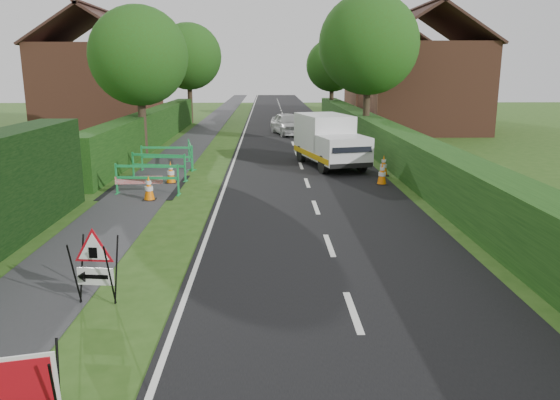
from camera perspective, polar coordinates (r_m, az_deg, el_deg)
name	(u,v)px	position (r m, az deg, el deg)	size (l,w,h in m)	color
ground	(193,345)	(8.30, -9.13, -14.70)	(120.00, 120.00, 0.00)	#2A4E16
road_surface	(285,121)	(42.45, 0.54, 8.20)	(6.00, 90.00, 0.02)	black
footpath	(214,122)	(42.63, -6.95, 8.13)	(2.00, 90.00, 0.02)	#2D2D30
hedge_west_far	(153,144)	(30.13, -13.10, 5.69)	(1.00, 24.00, 1.80)	#14380F
hedge_east	(392,162)	(24.18, 11.58, 3.92)	(1.20, 50.00, 1.50)	#14380F
house_west	(100,85)	(38.88, -18.32, 11.33)	(7.50, 7.40, 7.88)	brown
house_east_a	(422,86)	(36.63, 14.62, 11.48)	(7.50, 7.40, 7.88)	brown
house_east_b	(389,81)	(50.45, 11.37, 12.07)	(7.50, 7.40, 7.88)	brown
tree_nw	(139,56)	(25.89, -14.55, 14.35)	(4.40, 4.40, 6.70)	#2D2116
tree_ne	(369,44)	(29.75, 9.25, 15.76)	(5.20, 5.20, 7.79)	#2D2116
tree_fw	(189,57)	(41.65, -9.54, 14.57)	(4.80, 4.80, 7.24)	#2D2116
tree_fe	(332,66)	(45.56, 5.48, 13.82)	(4.20, 4.20, 6.33)	#2D2116
red_rect_sign	(6,389)	(6.94, -26.75, -17.24)	(1.17, 0.87, 0.90)	black
triangle_sign	(92,261)	(9.69, -19.04, -6.01)	(0.86, 0.86, 1.13)	black
works_van	(329,140)	(22.60, 5.14, 6.30)	(2.80, 4.83, 2.08)	silver
traffic_cone_0	(382,174)	(19.22, 10.62, 2.73)	(0.38, 0.38, 0.79)	black
traffic_cone_1	(384,165)	(20.90, 10.77, 3.58)	(0.38, 0.38, 0.79)	black
traffic_cone_2	(351,153)	(23.80, 7.44, 4.88)	(0.38, 0.38, 0.79)	black
traffic_cone_3	(149,188)	(17.06, -13.55, 1.23)	(0.38, 0.38, 0.79)	black
traffic_cone_4	(171,172)	(19.50, -11.35, 2.85)	(0.38, 0.38, 0.79)	black
ped_barrier_0	(147,175)	(17.82, -13.73, 2.52)	(2.08, 0.54, 1.00)	green
ped_barrier_1	(159,163)	(20.05, -12.57, 3.77)	(2.08, 0.82, 1.00)	green
ped_barrier_2	(167,155)	(21.96, -11.73, 4.63)	(2.07, 0.45, 1.00)	green
ped_barrier_3	(190,151)	(22.87, -9.39, 5.07)	(0.73, 2.09, 1.00)	green
redwhite_plank	(140,194)	(18.15, -14.45, 0.64)	(1.50, 0.04, 0.25)	red
hatchback_car	(288,124)	(33.78, 0.87, 7.98)	(1.58, 3.92, 1.34)	white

